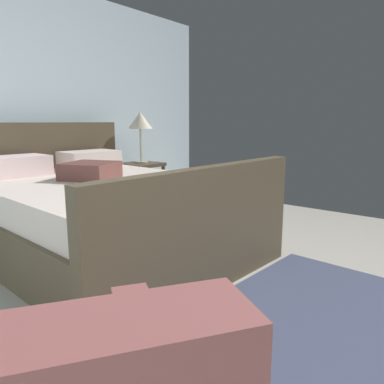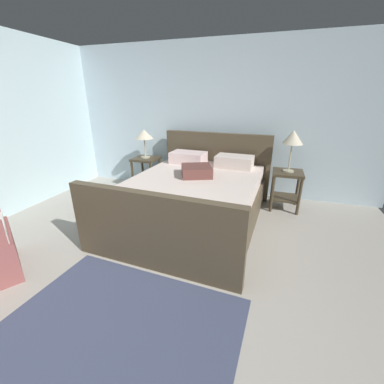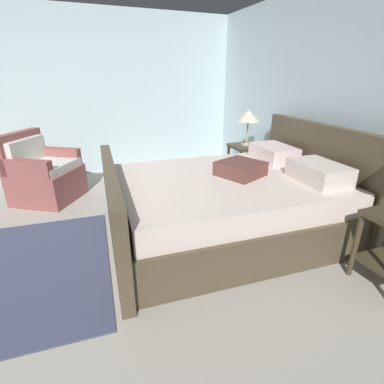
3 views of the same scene
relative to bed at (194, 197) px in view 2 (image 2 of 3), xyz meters
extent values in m
cube|color=#ACA59A|center=(0.02, -1.98, -0.35)|extent=(5.30, 6.50, 0.02)
cube|color=silver|center=(0.02, 1.33, 0.92)|extent=(5.42, 0.12, 2.52)
cube|color=brown|center=(0.00, -0.04, -0.14)|extent=(1.83, 2.23, 0.40)
cube|color=brown|center=(0.06, 1.07, 0.20)|extent=(1.83, 0.21, 1.09)
cube|color=brown|center=(-0.07, -1.16, 0.07)|extent=(1.83, 0.21, 0.83)
cube|color=silver|center=(0.00, -0.04, 0.17)|extent=(1.75, 2.17, 0.22)
cube|color=silver|center=(-0.34, 0.77, 0.37)|extent=(0.58, 0.39, 0.18)
cube|color=beige|center=(0.43, 0.72, 0.37)|extent=(0.58, 0.39, 0.18)
cube|color=brown|center=(0.00, 0.12, 0.35)|extent=(0.52, 0.52, 0.14)
cube|color=#413625|center=(1.23, 0.80, 0.24)|extent=(0.44, 0.44, 0.04)
cube|color=#413625|center=(1.23, 0.80, -0.16)|extent=(0.40, 0.40, 0.02)
cylinder|color=#413625|center=(1.04, 0.61, -0.06)|extent=(0.04, 0.04, 0.56)
cylinder|color=#413625|center=(1.42, 0.61, -0.06)|extent=(0.04, 0.04, 0.56)
cylinder|color=#413625|center=(1.04, 0.99, -0.06)|extent=(0.04, 0.04, 0.56)
cylinder|color=#413625|center=(1.42, 0.99, -0.06)|extent=(0.04, 0.04, 0.56)
cylinder|color=#B7B293|center=(1.23, 0.80, 0.27)|extent=(0.16, 0.16, 0.02)
cylinder|color=#B7B293|center=(1.23, 0.80, 0.47)|extent=(0.02, 0.02, 0.39)
cone|color=beige|center=(1.23, 0.80, 0.77)|extent=(0.29, 0.29, 0.20)
cube|color=#413625|center=(-1.24, 0.95, 0.24)|extent=(0.44, 0.44, 0.04)
cube|color=#413625|center=(-1.24, 0.95, -0.16)|extent=(0.40, 0.40, 0.02)
cylinder|color=#413625|center=(-1.43, 0.76, -0.06)|extent=(0.04, 0.04, 0.56)
cylinder|color=#413625|center=(-1.05, 0.76, -0.06)|extent=(0.04, 0.04, 0.56)
cylinder|color=#413625|center=(-1.43, 1.14, -0.06)|extent=(0.04, 0.04, 0.56)
cylinder|color=#413625|center=(-1.05, 1.14, -0.06)|extent=(0.04, 0.04, 0.56)
cylinder|color=#B7B293|center=(-1.24, 0.95, 0.27)|extent=(0.16, 0.16, 0.02)
cylinder|color=#B7B293|center=(-1.24, 0.95, 0.44)|extent=(0.02, 0.02, 0.33)
cone|color=beige|center=(-1.24, 0.95, 0.69)|extent=(0.33, 0.33, 0.16)
cube|color=#404863|center=(0.00, -1.87, -0.34)|extent=(1.86, 1.33, 0.01)
camera|label=1|loc=(-1.86, -2.49, 0.76)|focal=34.28mm
camera|label=2|loc=(0.95, -3.03, 1.31)|focal=23.03mm
camera|label=3|loc=(2.43, -1.37, 1.23)|focal=27.02mm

